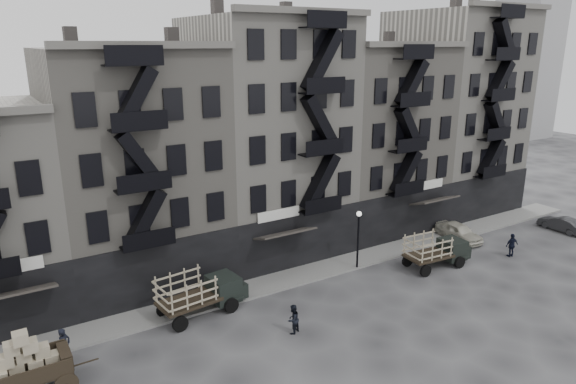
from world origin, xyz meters
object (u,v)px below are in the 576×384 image
pedestrian_west (65,346)px  policeman (512,245)px  stake_truck_west (200,290)px  pedestrian_mid (293,319)px  wagon (24,359)px  car_east (459,232)px  stake_truck_east (437,248)px  car_far (561,224)px

pedestrian_west → policeman: (30.41, -3.28, -0.06)m
stake_truck_west → pedestrian_mid: stake_truck_west is taller
stake_truck_west → policeman: 23.24m
stake_truck_west → pedestrian_west: (-7.58, -1.03, -0.56)m
wagon → pedestrian_west: (1.84, 1.59, -0.86)m
car_east → policeman: 4.35m
stake_truck_east → car_far: stake_truck_east is taller
car_far → pedestrian_mid: bearing=3.6°
wagon → stake_truck_east: size_ratio=0.74×
car_east → stake_truck_west: bearing=-176.3°
policeman → stake_truck_east: bearing=-3.1°
wagon → car_east: bearing=4.2°
car_east → pedestrian_west: size_ratio=2.18×
wagon → car_far: 40.64m
pedestrian_mid → policeman: bearing=158.2°
stake_truck_west → stake_truck_east: bearing=-15.7°
wagon → car_far: size_ratio=1.02×
pedestrian_mid → stake_truck_west: bearing=-75.8°
wagon → car_east: (31.55, 2.60, -1.11)m
stake_truck_east → car_far: (14.53, -0.49, -0.81)m
stake_truck_west → pedestrian_west: 7.67m
stake_truck_west → pedestrian_west: size_ratio=2.88×
stake_truck_west → policeman: size_ratio=3.06×
wagon → stake_truck_west: 9.78m
wagon → policeman: bearing=-3.5°
wagon → stake_truck_west: wagon is taller
car_far → pedestrian_mid: size_ratio=2.21×
wagon → stake_truck_west: bearing=15.0°
car_east → pedestrian_west: pedestrian_west is taller
pedestrian_west → policeman: bearing=-45.6°
wagon → stake_truck_west: (9.42, 2.62, -0.30)m
stake_truck_east → wagon: bearing=-175.2°
pedestrian_mid → car_far: bearing=160.4°
stake_truck_east → pedestrian_west: 24.31m
stake_truck_west → pedestrian_west: bearing=-179.0°
car_east → wagon: bearing=-171.6°
stake_truck_west → car_far: size_ratio=1.48×
wagon → car_far: bearing=-1.2°
stake_truck_east → policeman: size_ratio=2.85×
stake_truck_west → car_far: bearing=-12.5°
stake_truck_east → car_east: 6.09m
pedestrian_west → pedestrian_mid: 11.60m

